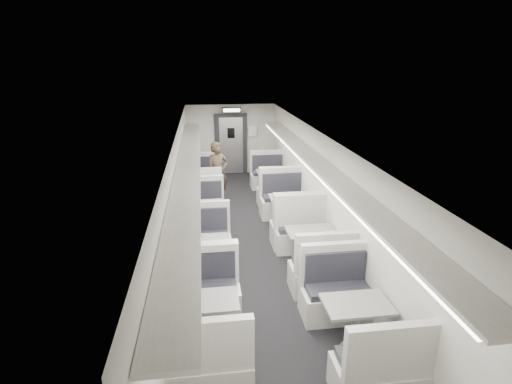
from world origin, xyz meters
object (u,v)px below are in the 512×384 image
object	(u,v)px
booth_left_d	(208,322)
booth_right_d	(355,326)
booth_left_c	(206,258)
passenger	(218,173)
booth_right_a	(272,183)
booth_right_c	(310,249)
booth_right_b	(290,213)
booth_left_b	(205,217)
booth_left_a	(203,183)
vestibule_door	(231,145)
exit_sign	(232,110)

from	to	relation	value
booth_left_d	booth_right_d	xyz separation A→B (m)	(2.00, -0.38, 0.01)
booth_left_c	passenger	bearing A→B (deg)	84.17
booth_right_a	booth_right_c	xyz separation A→B (m)	(0.00, -4.35, 0.02)
booth_right_b	booth_right_d	xyz separation A→B (m)	(0.00, -4.21, -0.02)
booth_left_d	booth_right_a	xyz separation A→B (m)	(2.00, 6.33, 0.00)
booth_left_b	booth_right_b	size ratio (longest dim) A/B	0.89
booth_right_b	passenger	world-z (taller)	passenger
booth_left_a	booth_left_b	bearing A→B (deg)	-90.00
booth_right_b	booth_right_d	distance (m)	4.21
booth_left_a	booth_right_b	xyz separation A→B (m)	(2.00, -2.76, 0.05)
vestibule_door	booth_right_c	bearing A→B (deg)	-81.69
booth_left_b	vestibule_door	distance (m)	5.05
booth_left_c	booth_right_d	size ratio (longest dim) A/B	0.97
exit_sign	passenger	bearing A→B (deg)	-103.86
booth_left_b	booth_right_b	world-z (taller)	booth_right_b
booth_left_c	booth_right_c	bearing A→B (deg)	2.03
exit_sign	booth_right_a	bearing A→B (deg)	-63.58
booth_left_b	booth_left_d	size ratio (longest dim) A/B	0.96
booth_right_b	passenger	size ratio (longest dim) A/B	1.35
booth_left_b	vestibule_door	world-z (taller)	vestibule_door
booth_left_a	vestibule_door	distance (m)	2.54
booth_left_c	booth_right_a	distance (m)	4.85
booth_left_b	exit_sign	bearing A→B (deg)	77.25
booth_right_c	booth_right_d	world-z (taller)	booth_right_c
booth_right_a	booth_right_c	world-z (taller)	booth_right_c
booth_right_a	passenger	bearing A→B (deg)	-167.14
vestibule_door	exit_sign	size ratio (longest dim) A/B	3.39
booth_left_a	passenger	world-z (taller)	passenger
booth_right_a	vestibule_door	world-z (taller)	vestibule_door
booth_right_a	booth_left_a	bearing A→B (deg)	172.43
booth_right_b	exit_sign	size ratio (longest dim) A/B	3.74
booth_left_b	booth_left_d	bearing A→B (deg)	-90.00
booth_right_a	passenger	xyz separation A→B (m)	(-1.59, -0.36, 0.48)
booth_left_b	exit_sign	xyz separation A→B (m)	(1.00, 4.42, 1.91)
passenger	booth_right_a	bearing A→B (deg)	-7.23
booth_left_b	booth_right_a	distance (m)	3.13
booth_right_b	passenger	bearing A→B (deg)	126.62
booth_left_b	booth_right_d	xyz separation A→B (m)	(2.00, -4.30, 0.02)
booth_left_a	passenger	bearing A→B (deg)	-56.60
booth_left_c	booth_left_a	bearing A→B (deg)	90.00
passenger	booth_right_b	bearing A→B (deg)	-73.48
vestibule_door	passenger	bearing A→B (deg)	-101.57
booth_left_d	booth_right_b	xyz separation A→B (m)	(2.00, 3.83, 0.03)
booth_left_b	booth_right_a	size ratio (longest dim) A/B	0.96
vestibule_door	booth_left_b	bearing A→B (deg)	-101.52
passenger	booth_right_c	bearing A→B (deg)	-88.38
booth_left_b	vestibule_door	bearing A→B (deg)	78.48
booth_left_d	booth_left_c	bearing A→B (deg)	90.00
passenger	exit_sign	size ratio (longest dim) A/B	2.77
booth_left_d	booth_left_b	bearing A→B (deg)	90.00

